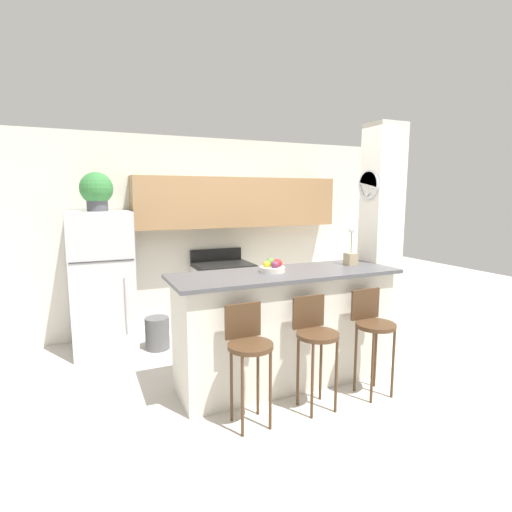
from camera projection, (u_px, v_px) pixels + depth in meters
ground_plane at (285, 380)px, 3.91m from camera, size 14.00×14.00×0.00m
wall_back at (226, 221)px, 5.47m from camera, size 5.60×0.38×2.55m
pillar_right at (380, 243)px, 4.38m from camera, size 0.38×0.32×2.55m
counter_bar at (285, 327)px, 3.83m from camera, size 2.18×0.73×1.08m
refrigerator at (102, 282)px, 4.60m from camera, size 0.69×0.73×1.62m
stove_range at (223, 297)px, 5.31m from camera, size 0.73×0.63×1.07m
bar_stool_left at (248, 347)px, 3.10m from camera, size 0.36×0.36×0.95m
bar_stool_mid at (315, 336)px, 3.34m from camera, size 0.36×0.36×0.95m
bar_stool_right at (373, 326)px, 3.58m from camera, size 0.36×0.36×0.95m
potted_plant_on_fridge at (97, 190)px, 4.45m from camera, size 0.36×0.36×0.43m
orchid_vase at (351, 253)px, 4.11m from camera, size 0.11×0.11×0.40m
fruit_bowl at (273, 267)px, 3.74m from camera, size 0.24×0.24×0.12m
trash_bin at (157, 333)px, 4.69m from camera, size 0.28×0.28×0.38m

